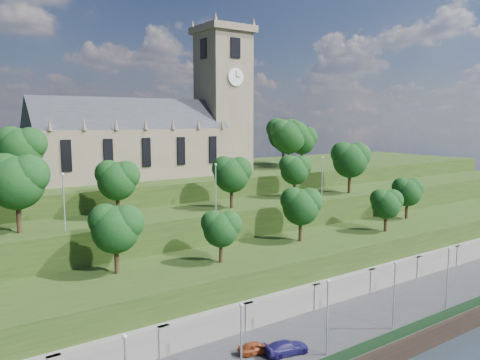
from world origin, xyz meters
TOP-DOWN VIEW (x-y plane):
  - promenade at (0.00, 6.00)m, footprint 160.00×12.00m
  - fence at (0.00, 0.60)m, footprint 160.00×0.10m
  - retaining_wall at (0.00, 11.97)m, footprint 160.00×2.10m
  - embankment_lower at (0.00, 18.00)m, footprint 160.00×12.00m
  - embankment_upper at (0.00, 29.00)m, footprint 160.00×10.00m
  - hilltop at (0.00, 50.00)m, footprint 160.00×32.00m
  - church at (0.79, 45.98)m, footprint 38.60×12.35m
  - trees_lower at (0.94, 18.25)m, footprint 70.63×8.94m
  - trees_upper at (1.43, 28.02)m, footprint 58.47×8.45m
  - trees_hilltop at (-0.19, 45.08)m, footprint 70.56×16.22m
  - lamp_posts_promenade at (-2.00, 2.50)m, footprint 60.36×0.36m
  - lamp_posts_upper at (-0.00, 26.00)m, footprint 40.36×0.36m
  - car_left at (-7.48, 6.56)m, footprint 3.70×2.42m
  - car_right at (-5.03, 4.84)m, footprint 4.73×2.69m

SIDE VIEW (x-z plane):
  - promenade at x=0.00m, z-range 0.00..2.00m
  - retaining_wall at x=0.00m, z-range 0.00..5.00m
  - car_left at x=-7.48m, z-range 2.00..3.17m
  - fence at x=0.00m, z-range 2.00..3.20m
  - car_right at x=-5.03m, z-range 2.00..3.29m
  - embankment_lower at x=0.00m, z-range 0.00..8.00m
  - embankment_upper at x=0.00m, z-range 0.00..12.00m
  - lamp_posts_promenade at x=-2.00m, z-range 2.60..10.14m
  - hilltop at x=0.00m, z-range 0.00..15.00m
  - trees_lower at x=0.94m, z-range 8.98..16.64m
  - lamp_posts_upper at x=0.00m, z-range 12.59..19.26m
  - trees_upper at x=1.43m, z-range 13.09..22.01m
  - trees_hilltop at x=-0.19m, z-range 16.07..26.97m
  - church at x=0.79m, z-range 8.72..36.32m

